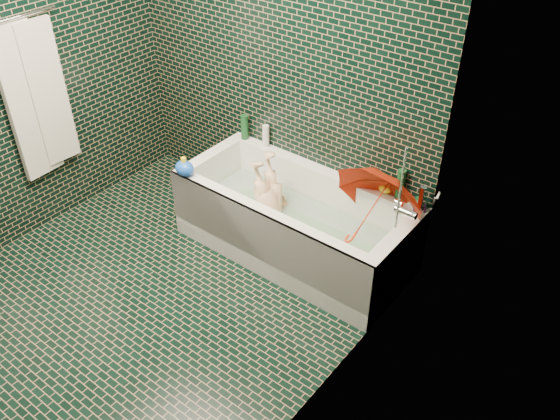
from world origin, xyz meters
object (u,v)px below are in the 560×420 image
Objects in this scene: umbrella at (371,210)px; rubber_duck at (386,187)px; bathtub at (293,229)px; bath_toy at (184,168)px; child at (273,211)px.

umbrella is 4.79× the size of rubber_duck.
bathtub is 0.89m from bath_toy.
bathtub is at bearing -151.86° from umbrella.
rubber_duck is (-0.03, 0.26, 0.03)m from umbrella.
bath_toy is at bearing -64.49° from child.
rubber_duck reaches higher than bathtub.
rubber_duck is (0.52, 0.36, 0.38)m from bathtub.
child is at bearing 7.79° from bath_toy.
child is 0.77m from umbrella.
child is 0.71m from bath_toy.
umbrella reaches higher than rubber_duck.
umbrella reaches higher than child.
rubber_duck is at bearing 35.14° from bathtub.
bath_toy reaches higher than rubber_duck.
umbrella is (0.55, 0.11, 0.35)m from bathtub.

